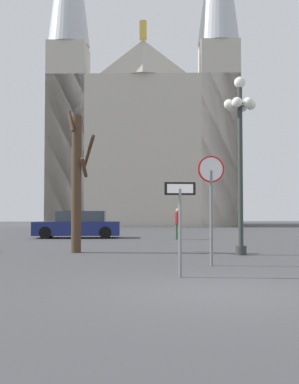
{
  "coord_description": "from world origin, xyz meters",
  "views": [
    {
      "loc": [
        -1.91,
        -8.18,
        1.42
      ],
      "look_at": [
        0.55,
        20.68,
        2.63
      ],
      "focal_mm": 43.98,
      "sensor_mm": 36.0,
      "label": 1
    }
  ],
  "objects_px": {
    "street_lamp": "(240,134)",
    "pedestrian_walking": "(178,221)",
    "parked_car_near_navy": "(78,225)",
    "cathedral": "(145,132)",
    "one_way_arrow_sign": "(180,214)",
    "stop_sign": "(211,190)",
    "bare_tree": "(77,181)"
  },
  "relations": [
    {
      "from": "one_way_arrow_sign",
      "to": "pedestrian_walking",
      "type": "relative_size",
      "value": 1.3
    },
    {
      "from": "cathedral",
      "to": "stop_sign",
      "type": "height_order",
      "value": "cathedral"
    },
    {
      "from": "bare_tree",
      "to": "street_lamp",
      "type": "bearing_deg",
      "value": -13.64
    },
    {
      "from": "stop_sign",
      "to": "pedestrian_walking",
      "type": "xyz_separation_m",
      "value": [
        0.81,
        11.59,
        -1.04
      ]
    },
    {
      "from": "one_way_arrow_sign",
      "to": "bare_tree",
      "type": "relative_size",
      "value": 0.42
    },
    {
      "from": "cathedral",
      "to": "parked_car_near_navy",
      "type": "bearing_deg",
      "value": -103.07
    },
    {
      "from": "pedestrian_walking",
      "to": "parked_car_near_navy",
      "type": "bearing_deg",
      "value": 160.06
    },
    {
      "from": "cathedral",
      "to": "bare_tree",
      "type": "bearing_deg",
      "value": -98.47
    },
    {
      "from": "stop_sign",
      "to": "bare_tree",
      "type": "bearing_deg",
      "value": 131.49
    },
    {
      "from": "street_lamp",
      "to": "pedestrian_walking",
      "type": "distance_m",
      "value": 9.16
    },
    {
      "from": "one_way_arrow_sign",
      "to": "parked_car_near_navy",
      "type": "bearing_deg",
      "value": 101.64
    },
    {
      "from": "cathedral",
      "to": "stop_sign",
      "type": "distance_m",
      "value": 37.06
    },
    {
      "from": "street_lamp",
      "to": "parked_car_near_navy",
      "type": "bearing_deg",
      "value": 119.73
    },
    {
      "from": "street_lamp",
      "to": "pedestrian_walking",
      "type": "height_order",
      "value": "street_lamp"
    },
    {
      "from": "one_way_arrow_sign",
      "to": "parked_car_near_navy",
      "type": "xyz_separation_m",
      "value": [
        -3.2,
        15.53,
        -0.67
      ]
    },
    {
      "from": "stop_sign",
      "to": "parked_car_near_navy",
      "type": "distance_m",
      "value": 14.2
    },
    {
      "from": "one_way_arrow_sign",
      "to": "street_lamp",
      "type": "bearing_deg",
      "value": 61.19
    },
    {
      "from": "street_lamp",
      "to": "parked_car_near_navy",
      "type": "xyz_separation_m",
      "value": [
        -5.98,
        10.47,
        -3.31
      ]
    },
    {
      "from": "bare_tree",
      "to": "one_way_arrow_sign",
      "type": "bearing_deg",
      "value": -67.34
    },
    {
      "from": "cathedral",
      "to": "pedestrian_walking",
      "type": "height_order",
      "value": "cathedral"
    },
    {
      "from": "parked_car_near_navy",
      "to": "one_way_arrow_sign",
      "type": "bearing_deg",
      "value": -78.36
    },
    {
      "from": "cathedral",
      "to": "parked_car_near_navy",
      "type": "xyz_separation_m",
      "value": [
        -5.29,
        -22.77,
        -9.06
      ]
    },
    {
      "from": "cathedral",
      "to": "bare_tree",
      "type": "height_order",
      "value": "cathedral"
    },
    {
      "from": "parked_car_near_navy",
      "to": "cathedral",
      "type": "bearing_deg",
      "value": 76.93
    },
    {
      "from": "bare_tree",
      "to": "parked_car_near_navy",
      "type": "distance_m",
      "value": 9.34
    },
    {
      "from": "street_lamp",
      "to": "stop_sign",
      "type": "bearing_deg",
      "value": -118.8
    },
    {
      "from": "cathedral",
      "to": "one_way_arrow_sign",
      "type": "relative_size",
      "value": 17.19
    },
    {
      "from": "one_way_arrow_sign",
      "to": "street_lamp",
      "type": "height_order",
      "value": "street_lamp"
    },
    {
      "from": "stop_sign",
      "to": "pedestrian_walking",
      "type": "distance_m",
      "value": 11.66
    },
    {
      "from": "pedestrian_walking",
      "to": "stop_sign",
      "type": "bearing_deg",
      "value": -93.99
    },
    {
      "from": "cathedral",
      "to": "bare_tree",
      "type": "xyz_separation_m",
      "value": [
        -4.75,
        -31.92,
        -7.27
      ]
    },
    {
      "from": "one_way_arrow_sign",
      "to": "street_lamp",
      "type": "distance_m",
      "value": 6.35
    }
  ]
}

